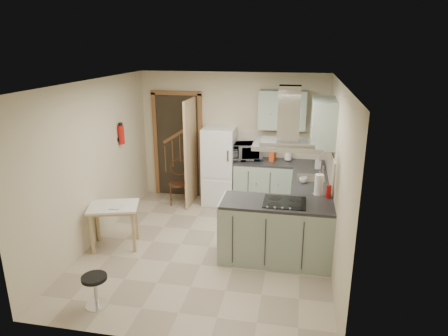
% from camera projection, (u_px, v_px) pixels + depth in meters
% --- Properties ---
extents(floor, '(4.20, 4.20, 0.00)m').
position_uv_depth(floor, '(209.00, 247.00, 6.17)').
color(floor, '#B8A98F').
rests_on(floor, ground).
extents(ceiling, '(4.20, 4.20, 0.00)m').
position_uv_depth(ceiling, '(207.00, 82.00, 5.41)').
color(ceiling, silver).
rests_on(ceiling, back_wall).
extents(back_wall, '(3.60, 0.00, 3.60)m').
position_uv_depth(back_wall, '(232.00, 138.00, 7.76)').
color(back_wall, beige).
rests_on(back_wall, floor).
extents(left_wall, '(0.00, 4.20, 4.20)m').
position_uv_depth(left_wall, '(94.00, 163.00, 6.11)').
color(left_wall, beige).
rests_on(left_wall, floor).
extents(right_wall, '(0.00, 4.20, 4.20)m').
position_uv_depth(right_wall, '(336.00, 178.00, 5.47)').
color(right_wall, beige).
rests_on(right_wall, floor).
extents(doorway, '(1.10, 0.12, 2.10)m').
position_uv_depth(doorway, '(178.00, 145.00, 7.99)').
color(doorway, brown).
rests_on(doorway, floor).
extents(fridge, '(0.60, 0.60, 1.50)m').
position_uv_depth(fridge, '(219.00, 166.00, 7.66)').
color(fridge, white).
rests_on(fridge, floor).
extents(counter_back, '(1.08, 0.60, 0.90)m').
position_uv_depth(counter_back, '(264.00, 184.00, 7.60)').
color(counter_back, '#9EB2A0').
rests_on(counter_back, floor).
extents(counter_right, '(0.60, 1.95, 0.90)m').
position_uv_depth(counter_right, '(309.00, 200.00, 6.82)').
color(counter_right, '#9EB2A0').
rests_on(counter_right, floor).
extents(splashback, '(1.68, 0.02, 0.50)m').
position_uv_depth(splashback, '(282.00, 145.00, 7.60)').
color(splashback, beige).
rests_on(splashback, counter_back).
extents(wall_cabinet_back, '(0.85, 0.35, 0.70)m').
position_uv_depth(wall_cabinet_back, '(283.00, 110.00, 7.24)').
color(wall_cabinet_back, '#9EB2A0').
rests_on(wall_cabinet_back, back_wall).
extents(wall_cabinet_right, '(0.35, 0.90, 0.70)m').
position_uv_depth(wall_cabinet_right, '(323.00, 122.00, 6.11)').
color(wall_cabinet_right, '#9EB2A0').
rests_on(wall_cabinet_right, right_wall).
extents(peninsula, '(1.55, 0.65, 0.90)m').
position_uv_depth(peninsula, '(276.00, 231.00, 5.68)').
color(peninsula, '#9EB2A0').
rests_on(peninsula, floor).
extents(hob, '(0.58, 0.50, 0.01)m').
position_uv_depth(hob, '(285.00, 202.00, 5.52)').
color(hob, black).
rests_on(hob, peninsula).
extents(extractor_hood, '(0.90, 0.55, 0.10)m').
position_uv_depth(extractor_hood, '(287.00, 145.00, 5.28)').
color(extractor_hood, silver).
rests_on(extractor_hood, ceiling).
extents(sink, '(0.45, 0.40, 0.01)m').
position_uv_depth(sink, '(311.00, 178.00, 6.51)').
color(sink, silver).
rests_on(sink, counter_right).
extents(fire_extinguisher, '(0.10, 0.10, 0.32)m').
position_uv_depth(fire_extinguisher, '(121.00, 135.00, 6.87)').
color(fire_extinguisher, '#B2140F').
rests_on(fire_extinguisher, left_wall).
extents(drop_leaf_table, '(0.85, 0.73, 0.68)m').
position_uv_depth(drop_leaf_table, '(115.00, 226.00, 6.09)').
color(drop_leaf_table, tan).
rests_on(drop_leaf_table, floor).
extents(bentwood_chair, '(0.44, 0.44, 0.78)m').
position_uv_depth(bentwood_chair, '(178.00, 184.00, 7.75)').
color(bentwood_chair, '#452517').
rests_on(bentwood_chair, floor).
extents(stool, '(0.30, 0.30, 0.40)m').
position_uv_depth(stool, '(96.00, 291.00, 4.74)').
color(stool, black).
rests_on(stool, floor).
extents(microwave, '(0.65, 0.52, 0.31)m').
position_uv_depth(microwave, '(246.00, 151.00, 7.52)').
color(microwave, black).
rests_on(microwave, counter_back).
extents(kettle, '(0.15, 0.15, 0.20)m').
position_uv_depth(kettle, '(288.00, 156.00, 7.46)').
color(kettle, white).
rests_on(kettle, counter_back).
extents(cereal_box, '(0.12, 0.23, 0.33)m').
position_uv_depth(cereal_box, '(273.00, 152.00, 7.46)').
color(cereal_box, '#CE4718').
rests_on(cereal_box, counter_back).
extents(soap_bottle, '(0.10, 0.10, 0.22)m').
position_uv_depth(soap_bottle, '(318.00, 163.00, 6.98)').
color(soap_bottle, '#9D9FA9').
rests_on(soap_bottle, counter_right).
extents(paper_towel, '(0.14, 0.14, 0.32)m').
position_uv_depth(paper_towel, '(319.00, 184.00, 5.77)').
color(paper_towel, white).
rests_on(paper_towel, counter_right).
extents(cup, '(0.15, 0.15, 0.10)m').
position_uv_depth(cup, '(303.00, 180.00, 6.28)').
color(cup, silver).
rests_on(cup, counter_right).
extents(red_bottle, '(0.08, 0.08, 0.19)m').
position_uv_depth(red_bottle, '(329.00, 192.00, 5.67)').
color(red_bottle, '#AD100E').
rests_on(red_bottle, peninsula).
extents(book, '(0.19, 0.24, 0.10)m').
position_uv_depth(book, '(111.00, 204.00, 5.93)').
color(book, '#AB3E39').
rests_on(book, drop_leaf_table).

